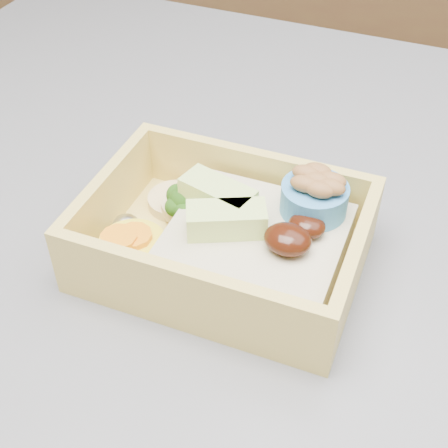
% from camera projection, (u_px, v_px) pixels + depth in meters
% --- Properties ---
extents(bento_box, '(0.20, 0.15, 0.07)m').
position_uv_depth(bento_box, '(233.00, 237.00, 0.46)').
color(bento_box, '#DDC15B').
rests_on(bento_box, island).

